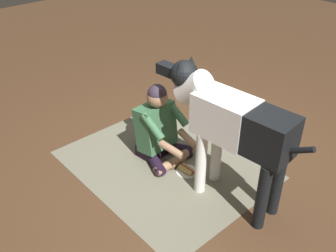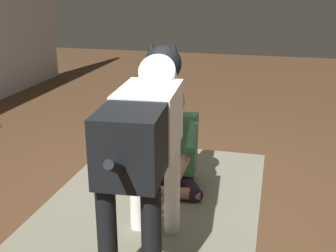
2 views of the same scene
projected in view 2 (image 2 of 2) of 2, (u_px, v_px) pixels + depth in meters
The scene contains 5 objects.
ground_plane at pixel (181, 204), 3.19m from camera, with size 14.10×14.10×0.00m, color #49311E.
area_rug at pixel (159, 193), 3.36m from camera, with size 1.99×1.58×0.01m, color #6A6756.
person_sitting_on_floor at pixel (171, 147), 3.37m from camera, with size 0.65×0.58×0.84m.
large_dog at pixel (147, 128), 2.44m from camera, with size 1.56×0.39×1.22m.
hot_dog_on_plate at pixel (162, 207), 3.11m from camera, with size 0.22×0.22×0.06m.
Camera 2 is at (-2.77, -0.60, 1.59)m, focal length 45.27 mm.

